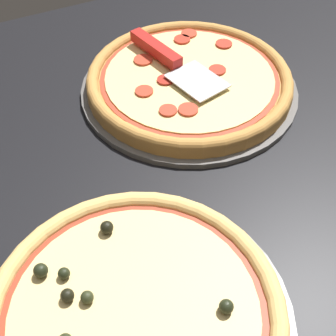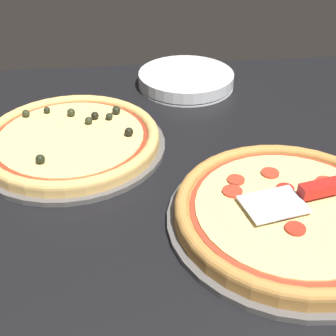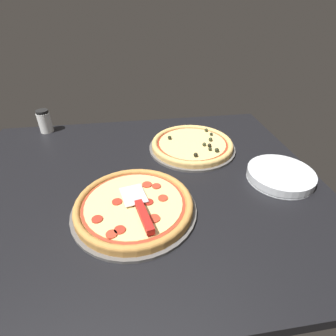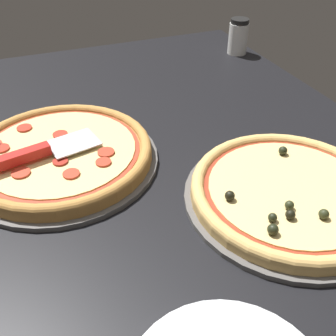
# 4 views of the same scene
# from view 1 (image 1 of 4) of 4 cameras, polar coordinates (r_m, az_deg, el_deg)

# --- Properties ---
(ground_plane) EXTENTS (1.30, 1.08, 0.04)m
(ground_plane) POSITION_cam_1_polar(r_m,az_deg,el_deg) (0.76, 6.15, 1.54)
(ground_plane) COLOR black
(pizza_pan_front) EXTENTS (0.39, 0.39, 0.01)m
(pizza_pan_front) POSITION_cam_1_polar(r_m,az_deg,el_deg) (0.85, 2.58, 9.63)
(pizza_pan_front) COLOR #565451
(pizza_pan_front) RESTS_ON ground_plane
(pizza_front) EXTENTS (0.36, 0.36, 0.03)m
(pizza_front) POSITION_cam_1_polar(r_m,az_deg,el_deg) (0.84, 2.62, 10.74)
(pizza_front) COLOR #B77F3D
(pizza_front) RESTS_ON pizza_pan_front
(pizza_pan_back) EXTENTS (0.37, 0.37, 0.01)m
(pizza_pan_back) POSITION_cam_1_polar(r_m,az_deg,el_deg) (0.57, -3.98, -17.96)
(pizza_pan_back) COLOR #565451
(pizza_pan_back) RESTS_ON ground_plane
(pizza_back) EXTENTS (0.35, 0.35, 0.04)m
(pizza_back) POSITION_cam_1_polar(r_m,az_deg,el_deg) (0.56, -4.11, -17.18)
(pizza_back) COLOR #DBAD60
(pizza_back) RESTS_ON pizza_pan_back
(serving_spatula) EXTENTS (0.09, 0.23, 0.02)m
(serving_spatula) POSITION_cam_1_polar(r_m,az_deg,el_deg) (0.86, -0.29, 13.61)
(serving_spatula) COLOR silver
(serving_spatula) RESTS_ON pizza_front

